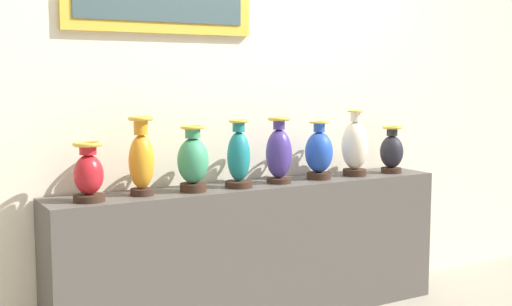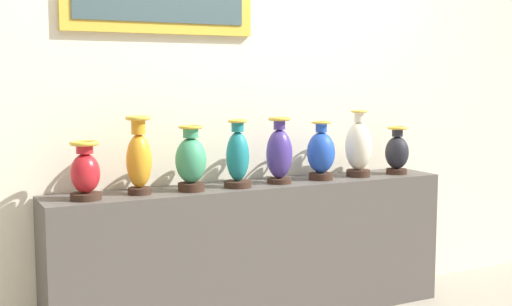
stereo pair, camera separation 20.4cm
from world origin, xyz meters
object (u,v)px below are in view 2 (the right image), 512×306
object	(u,v)px
vase_amber	(139,158)
vase_indigo	(279,153)
vase_crimson	(85,173)
vase_sapphire	(321,153)
vase_teal	(238,158)
vase_onyx	(397,152)
vase_ivory	(359,147)
vase_jade	(191,161)

from	to	relation	value
vase_amber	vase_indigo	distance (m)	0.83
vase_amber	vase_crimson	bearing A→B (deg)	-173.60
vase_amber	vase_indigo	world-z (taller)	vase_amber
vase_sapphire	vase_teal	bearing A→B (deg)	-177.33
vase_indigo	vase_onyx	distance (m)	0.84
vase_teal	vase_indigo	xyz separation A→B (m)	(0.27, 0.02, 0.01)
vase_crimson	vase_teal	size ratio (longest dim) A/B	0.78
vase_ivory	vase_indigo	bearing A→B (deg)	-178.93
vase_amber	vase_ivory	bearing A→B (deg)	-0.11
vase_sapphire	vase_ivory	distance (m)	0.28
vase_indigo	vase_sapphire	bearing A→B (deg)	1.38
vase_teal	vase_sapphire	size ratio (longest dim) A/B	1.08
vase_teal	vase_onyx	world-z (taller)	vase_teal
vase_crimson	vase_indigo	bearing A→B (deg)	0.97
vase_crimson	vase_sapphire	world-z (taller)	vase_sapphire
vase_crimson	vase_amber	world-z (taller)	vase_amber
vase_amber	vase_jade	xyz separation A→B (m)	(0.28, -0.03, -0.02)
vase_teal	vase_indigo	size ratio (longest dim) A/B	0.99
vase_amber	vase_teal	size ratio (longest dim) A/B	1.09
vase_ivory	vase_sapphire	bearing A→B (deg)	-179.27
vase_crimson	vase_jade	distance (m)	0.56
vase_crimson	vase_teal	xyz separation A→B (m)	(0.84, -0.00, 0.03)
vase_jade	vase_sapphire	xyz separation A→B (m)	(0.84, 0.02, -0.01)
vase_jade	vase_onyx	bearing A→B (deg)	0.19
vase_onyx	vase_indigo	bearing A→B (deg)	179.21
vase_jade	vase_indigo	bearing A→B (deg)	1.69
vase_jade	vase_teal	bearing A→B (deg)	-0.63
vase_amber	vase_sapphire	distance (m)	1.11
vase_sapphire	vase_jade	bearing A→B (deg)	-178.42
vase_amber	vase_onyx	size ratio (longest dim) A/B	1.36
vase_crimson	vase_indigo	xyz separation A→B (m)	(1.11, 0.02, 0.04)
vase_crimson	vase_jade	xyz separation A→B (m)	(0.56, 0.00, 0.03)
vase_onyx	vase_amber	bearing A→B (deg)	179.15
vase_teal	vase_ivory	size ratio (longest dim) A/B	0.93
vase_crimson	vase_onyx	world-z (taller)	vase_onyx
vase_teal	vase_crimson	bearing A→B (deg)	179.97
vase_indigo	vase_ivory	xyz separation A→B (m)	(0.56, 0.01, 0.01)
vase_jade	vase_indigo	distance (m)	0.55
vase_jade	vase_sapphire	distance (m)	0.84
vase_crimson	vase_teal	distance (m)	0.84
vase_jade	vase_ivory	distance (m)	1.11
vase_sapphire	vase_ivory	size ratio (longest dim) A/B	0.86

